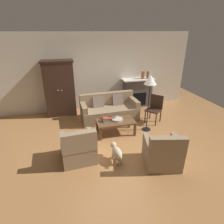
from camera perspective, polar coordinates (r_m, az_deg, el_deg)
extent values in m
plane|color=#B27A47|center=(5.26, 0.87, -8.71)|extent=(9.60, 9.60, 0.00)
cube|color=silver|center=(7.07, -4.56, 12.12)|extent=(7.20, 0.10, 2.80)
cube|color=#4C4947|center=(7.48, 7.84, 5.80)|extent=(1.10, 0.36, 1.08)
cube|color=black|center=(7.38, 8.27, 3.89)|extent=(0.60, 0.01, 0.52)
cube|color=white|center=(7.31, 8.14, 9.93)|extent=(1.26, 0.48, 0.04)
cube|color=#382319|center=(6.77, -15.75, 6.73)|extent=(1.00, 0.52, 1.88)
cube|color=#2F1E15|center=(6.57, -16.71, 14.82)|extent=(1.06, 0.55, 0.06)
sphere|color=#ADAFB5|center=(6.50, -16.32, 6.31)|extent=(0.04, 0.04, 0.04)
sphere|color=#ADAFB5|center=(6.50, -15.26, 6.42)|extent=(0.04, 0.04, 0.04)
cube|color=#937A5B|center=(6.35, -0.74, -0.42)|extent=(1.94, 0.93, 0.44)
cube|color=#937A5B|center=(6.49, -1.60, 4.23)|extent=(1.91, 0.27, 0.42)
cube|color=#937A5B|center=(6.06, -8.77, 1.43)|extent=(0.20, 0.80, 0.22)
cube|color=#937A5B|center=(6.51, 6.72, 3.16)|extent=(0.20, 0.80, 0.22)
cube|color=#7F6B60|center=(6.30, -4.33, 3.15)|extent=(0.37, 0.20, 0.37)
cube|color=#7F6B60|center=(6.48, 1.73, 3.80)|extent=(0.37, 0.20, 0.37)
cube|color=brown|center=(5.41, 1.12, -2.94)|extent=(1.10, 0.60, 0.05)
cube|color=brown|center=(5.19, -3.61, -6.89)|extent=(0.06, 0.06, 0.37)
cube|color=brown|center=(5.44, 7.05, -5.49)|extent=(0.06, 0.06, 0.37)
cube|color=brown|center=(5.63, -4.62, -4.25)|extent=(0.06, 0.06, 0.37)
cube|color=brown|center=(5.86, 5.25, -3.09)|extent=(0.06, 0.06, 0.37)
cylinder|color=beige|center=(5.44, 1.52, -2.18)|extent=(0.34, 0.34, 0.05)
cube|color=gray|center=(5.36, -1.67, -2.69)|extent=(0.26, 0.20, 0.04)
cube|color=#427A4C|center=(5.34, -1.69, -2.31)|extent=(0.25, 0.18, 0.04)
cube|color=#B73833|center=(5.33, -1.58, -1.91)|extent=(0.25, 0.18, 0.04)
cylinder|color=#A86042|center=(7.34, 9.54, 11.21)|extent=(0.14, 0.14, 0.29)
cylinder|color=olive|center=(7.42, 10.99, 11.21)|extent=(0.11, 0.11, 0.28)
cube|color=#997F60|center=(4.56, -10.27, -11.70)|extent=(0.81, 0.81, 0.42)
cube|color=#997F60|center=(4.06, -10.07, -9.11)|extent=(0.77, 0.21, 0.46)
cube|color=#997F60|center=(4.43, -6.31, -7.79)|extent=(0.16, 0.71, 0.20)
cube|color=#997F60|center=(4.38, -14.89, -8.98)|extent=(0.16, 0.71, 0.20)
cube|color=#997F60|center=(4.50, 14.98, -12.81)|extent=(0.91, 0.91, 0.42)
cube|color=#997F60|center=(4.01, 16.79, -10.36)|extent=(0.78, 0.33, 0.46)
cube|color=#997F60|center=(4.42, 19.57, -9.25)|extent=(0.28, 0.71, 0.20)
cube|color=#997F60|center=(4.24, 11.07, -9.72)|extent=(0.28, 0.71, 0.20)
cube|color=#382319|center=(6.23, 12.66, 0.58)|extent=(0.62, 0.62, 0.04)
cylinder|color=#382319|center=(6.23, 10.18, -1.47)|extent=(0.04, 0.04, 0.41)
cylinder|color=#382319|center=(6.10, 13.36, -2.35)|extent=(0.04, 0.04, 0.41)
cylinder|color=#382319|center=(6.55, 11.66, -0.31)|extent=(0.04, 0.04, 0.41)
cylinder|color=#382319|center=(6.42, 14.72, -1.12)|extent=(0.04, 0.04, 0.41)
cube|color=#382319|center=(6.32, 13.60, 3.20)|extent=(0.31, 0.36, 0.45)
cylinder|color=black|center=(5.88, 10.51, -5.24)|extent=(0.26, 0.26, 0.02)
cylinder|color=black|center=(5.57, 11.06, 1.28)|extent=(0.03, 0.03, 1.47)
cone|color=white|center=(5.31, 11.78, 9.74)|extent=(0.36, 0.36, 0.26)
ellipsoid|color=beige|center=(4.37, 1.54, -12.37)|extent=(0.24, 0.42, 0.22)
sphere|color=beige|center=(4.52, 0.42, -10.07)|extent=(0.15, 0.15, 0.15)
cylinder|color=beige|center=(4.56, 0.28, -13.50)|extent=(0.06, 0.06, 0.14)
cylinder|color=beige|center=(4.59, 1.61, -13.21)|extent=(0.06, 0.06, 0.14)
cylinder|color=beige|center=(4.38, 1.41, -15.29)|extent=(0.06, 0.06, 0.14)
cylinder|color=beige|center=(4.41, 2.79, -14.97)|extent=(0.06, 0.06, 0.14)
sphere|color=beige|center=(4.19, 2.73, -13.89)|extent=(0.06, 0.06, 0.06)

